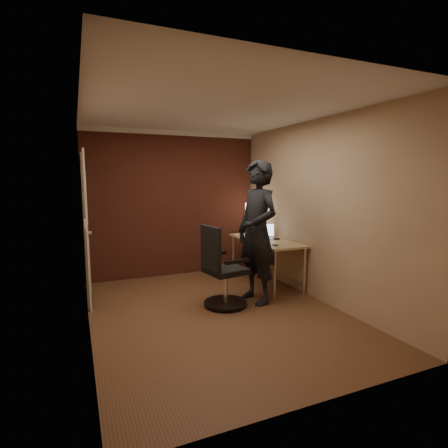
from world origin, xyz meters
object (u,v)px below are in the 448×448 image
at_px(desk, 270,247).
at_px(laptop, 265,234).
at_px(person, 257,232).
at_px(mouse, 261,240).
at_px(phone, 275,245).
at_px(wallet, 276,239).
at_px(office_chair, 221,272).
at_px(desk_lamp, 254,210).

xyz_separation_m(desk, laptop, (-0.02, 0.13, 0.19)).
bearing_deg(person, mouse, 137.00).
height_order(phone, wallet, wallet).
bearing_deg(wallet, desk, 147.36).
distance_m(wallet, office_chair, 1.37).
bearing_deg(mouse, desk_lamp, 49.14).
xyz_separation_m(desk, person, (-0.58, -0.64, 0.37)).
height_order(laptop, mouse, laptop).
relative_size(wallet, person, 0.06).
relative_size(desk, person, 0.77).
bearing_deg(laptop, phone, -105.81).
xyz_separation_m(wallet, office_chair, (-1.20, -0.60, -0.27)).
relative_size(desk_lamp, laptop, 1.31).
bearing_deg(laptop, person, -125.84).
relative_size(desk, office_chair, 1.41).
distance_m(laptop, wallet, 0.22).
height_order(mouse, wallet, mouse).
bearing_deg(office_chair, laptop, 35.65).
relative_size(phone, wallet, 1.05).
distance_m(desk, phone, 0.54).
relative_size(desk_lamp, wallet, 4.86).
bearing_deg(wallet, person, -138.35).
relative_size(mouse, person, 0.05).
bearing_deg(mouse, phone, -107.35).
height_order(laptop, wallet, laptop).
bearing_deg(laptop, wallet, -60.65).
bearing_deg(mouse, desk, 1.97).
distance_m(laptop, office_chair, 1.39).
xyz_separation_m(desk, wallet, (0.08, -0.05, 0.14)).
bearing_deg(mouse, office_chair, -168.90).
xyz_separation_m(desk_lamp, laptop, (-0.07, -0.51, -0.35)).
bearing_deg(desk_lamp, person, -115.98).
xyz_separation_m(desk_lamp, wallet, (0.04, -0.70, -0.41)).
bearing_deg(wallet, desk_lamp, 92.99).
relative_size(desk, phone, 13.04).
bearing_deg(office_chair, phone, 10.62).
distance_m(desk_lamp, person, 1.44).
xyz_separation_m(laptop, person, (-0.56, -0.78, 0.18)).
xyz_separation_m(laptop, mouse, (-0.20, -0.22, -0.05)).
bearing_deg(office_chair, wallet, 26.62).
bearing_deg(desk_lamp, desk, -94.24).
bearing_deg(person, phone, 102.94).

